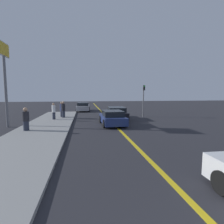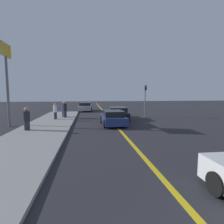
{
  "view_description": "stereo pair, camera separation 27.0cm",
  "coord_description": "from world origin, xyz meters",
  "px_view_note": "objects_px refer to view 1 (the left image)",
  "views": [
    {
      "loc": [
        -2.49,
        0.11,
        2.59
      ],
      "look_at": [
        -0.58,
        12.02,
        1.32
      ],
      "focal_mm": 28.0,
      "sensor_mm": 36.0,
      "label": 1
    },
    {
      "loc": [
        -2.23,
        0.07,
        2.59
      ],
      "look_at": [
        -0.58,
        12.02,
        1.32
      ],
      "focal_mm": 28.0,
      "sensor_mm": 36.0,
      "label": 2
    }
  ],
  "objects_px": {
    "car_parked_left_lot": "(83,107)",
    "pedestrian_far_standing": "(63,109)",
    "car_ahead_center": "(112,118)",
    "roadside_sign": "(4,65)",
    "pedestrian_mid_group": "(54,111)",
    "traffic_light": "(144,97)",
    "pedestrian_by_sign": "(62,109)",
    "pedestrian_near_curb": "(26,119)",
    "car_far_distant": "(116,113)"
  },
  "relations": [
    {
      "from": "pedestrian_by_sign",
      "to": "traffic_light",
      "type": "bearing_deg",
      "value": -3.34
    },
    {
      "from": "pedestrian_mid_group",
      "to": "traffic_light",
      "type": "xyz_separation_m",
      "value": [
        9.39,
        1.21,
        1.27
      ]
    },
    {
      "from": "car_ahead_center",
      "to": "roadside_sign",
      "type": "bearing_deg",
      "value": 176.36
    },
    {
      "from": "pedestrian_mid_group",
      "to": "traffic_light",
      "type": "distance_m",
      "value": 9.56
    },
    {
      "from": "pedestrian_by_sign",
      "to": "roadside_sign",
      "type": "relative_size",
      "value": 0.25
    },
    {
      "from": "car_ahead_center",
      "to": "pedestrian_mid_group",
      "type": "bearing_deg",
      "value": 147.41
    },
    {
      "from": "car_ahead_center",
      "to": "pedestrian_mid_group",
      "type": "height_order",
      "value": "pedestrian_mid_group"
    },
    {
      "from": "car_parked_left_lot",
      "to": "pedestrian_near_curb",
      "type": "relative_size",
      "value": 2.78
    },
    {
      "from": "car_parked_left_lot",
      "to": "roadside_sign",
      "type": "height_order",
      "value": "roadside_sign"
    },
    {
      "from": "roadside_sign",
      "to": "traffic_light",
      "type": "bearing_deg",
      "value": 18.05
    },
    {
      "from": "car_parked_left_lot",
      "to": "pedestrian_far_standing",
      "type": "relative_size",
      "value": 2.58
    },
    {
      "from": "car_far_distant",
      "to": "pedestrian_by_sign",
      "type": "relative_size",
      "value": 2.98
    },
    {
      "from": "car_ahead_center",
      "to": "car_far_distant",
      "type": "relative_size",
      "value": 0.81
    },
    {
      "from": "pedestrian_near_curb",
      "to": "pedestrian_by_sign",
      "type": "distance_m",
      "value": 6.92
    },
    {
      "from": "pedestrian_mid_group",
      "to": "pedestrian_by_sign",
      "type": "bearing_deg",
      "value": 72.69
    },
    {
      "from": "car_ahead_center",
      "to": "pedestrian_by_sign",
      "type": "xyz_separation_m",
      "value": [
        -4.66,
        4.88,
        0.34
      ]
    },
    {
      "from": "car_ahead_center",
      "to": "car_parked_left_lot",
      "type": "xyz_separation_m",
      "value": [
        -2.45,
        12.22,
        0.04
      ]
    },
    {
      "from": "car_parked_left_lot",
      "to": "pedestrian_far_standing",
      "type": "bearing_deg",
      "value": -102.11
    },
    {
      "from": "car_ahead_center",
      "to": "traffic_light",
      "type": "xyz_separation_m",
      "value": [
        4.2,
        4.37,
        1.6
      ]
    },
    {
      "from": "car_far_distant",
      "to": "pedestrian_by_sign",
      "type": "height_order",
      "value": "pedestrian_by_sign"
    },
    {
      "from": "car_ahead_center",
      "to": "roadside_sign",
      "type": "height_order",
      "value": "roadside_sign"
    },
    {
      "from": "car_ahead_center",
      "to": "pedestrian_by_sign",
      "type": "bearing_deg",
      "value": 132.3
    },
    {
      "from": "pedestrian_mid_group",
      "to": "car_parked_left_lot",
      "type": "bearing_deg",
      "value": 73.18
    },
    {
      "from": "pedestrian_far_standing",
      "to": "roadside_sign",
      "type": "bearing_deg",
      "value": -132.99
    },
    {
      "from": "car_ahead_center",
      "to": "roadside_sign",
      "type": "relative_size",
      "value": 0.61
    },
    {
      "from": "car_parked_left_lot",
      "to": "car_ahead_center",
      "type": "bearing_deg",
      "value": -76.62
    },
    {
      "from": "car_parked_left_lot",
      "to": "pedestrian_near_curb",
      "type": "height_order",
      "value": "pedestrian_near_curb"
    },
    {
      "from": "pedestrian_mid_group",
      "to": "traffic_light",
      "type": "bearing_deg",
      "value": 7.36
    },
    {
      "from": "car_far_distant",
      "to": "roadside_sign",
      "type": "distance_m",
      "value": 10.43
    },
    {
      "from": "pedestrian_mid_group",
      "to": "roadside_sign",
      "type": "distance_m",
      "value": 5.59
    },
    {
      "from": "traffic_light",
      "to": "pedestrian_far_standing",
      "type": "bearing_deg",
      "value": -179.93
    },
    {
      "from": "pedestrian_by_sign",
      "to": "pedestrian_mid_group",
      "type": "bearing_deg",
      "value": -107.31
    },
    {
      "from": "car_parked_left_lot",
      "to": "roadside_sign",
      "type": "xyz_separation_m",
      "value": [
        -5.74,
        -11.89,
        4.07
      ]
    },
    {
      "from": "car_parked_left_lot",
      "to": "pedestrian_by_sign",
      "type": "relative_size",
      "value": 2.68
    },
    {
      "from": "car_parked_left_lot",
      "to": "traffic_light",
      "type": "height_order",
      "value": "traffic_light"
    },
    {
      "from": "pedestrian_near_curb",
      "to": "pedestrian_far_standing",
      "type": "height_order",
      "value": "pedestrian_far_standing"
    },
    {
      "from": "car_ahead_center",
      "to": "pedestrian_by_sign",
      "type": "relative_size",
      "value": 2.41
    },
    {
      "from": "pedestrian_near_curb",
      "to": "traffic_light",
      "type": "distance_m",
      "value": 12.17
    },
    {
      "from": "car_parked_left_lot",
      "to": "pedestrian_far_standing",
      "type": "height_order",
      "value": "pedestrian_far_standing"
    },
    {
      "from": "pedestrian_mid_group",
      "to": "pedestrian_by_sign",
      "type": "relative_size",
      "value": 0.97
    },
    {
      "from": "pedestrian_near_curb",
      "to": "roadside_sign",
      "type": "xyz_separation_m",
      "value": [
        -2.02,
        2.2,
        3.81
      ]
    },
    {
      "from": "traffic_light",
      "to": "roadside_sign",
      "type": "bearing_deg",
      "value": -161.95
    },
    {
      "from": "traffic_light",
      "to": "pedestrian_mid_group",
      "type": "bearing_deg",
      "value": -172.64
    },
    {
      "from": "roadside_sign",
      "to": "pedestrian_near_curb",
      "type": "bearing_deg",
      "value": -47.49
    },
    {
      "from": "car_far_distant",
      "to": "car_parked_left_lot",
      "type": "height_order",
      "value": "car_parked_left_lot"
    },
    {
      "from": "car_far_distant",
      "to": "traffic_light",
      "type": "bearing_deg",
      "value": 20.32
    },
    {
      "from": "pedestrian_far_standing",
      "to": "pedestrian_by_sign",
      "type": "height_order",
      "value": "pedestrian_far_standing"
    },
    {
      "from": "car_ahead_center",
      "to": "pedestrian_mid_group",
      "type": "relative_size",
      "value": 2.48
    },
    {
      "from": "car_parked_left_lot",
      "to": "roadside_sign",
      "type": "bearing_deg",
      "value": -113.71
    },
    {
      "from": "pedestrian_near_curb",
      "to": "car_far_distant",
      "type": "bearing_deg",
      "value": 36.28
    }
  ]
}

